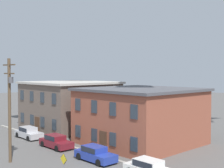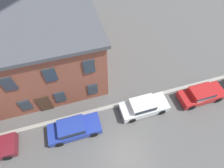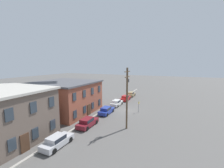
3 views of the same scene
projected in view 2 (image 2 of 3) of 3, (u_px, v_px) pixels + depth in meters
name	position (u px, v px, depth m)	size (l,w,h in m)	color
ground_plane	(126.00, 154.00, 14.17)	(200.00, 200.00, 0.00)	#565451
kerb_strip	(110.00, 107.00, 16.64)	(56.00, 0.36, 0.16)	#9E998E
apartment_midblock	(34.00, 43.00, 17.19)	(12.37, 12.05, 6.53)	brown
car_blue	(74.00, 128.00, 14.70)	(4.40, 1.92, 1.43)	#233899
car_white	(144.00, 106.00, 15.94)	(4.40, 1.92, 1.43)	silver
car_red	(201.00, 94.00, 16.70)	(4.40, 1.92, 1.43)	#B21E1E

